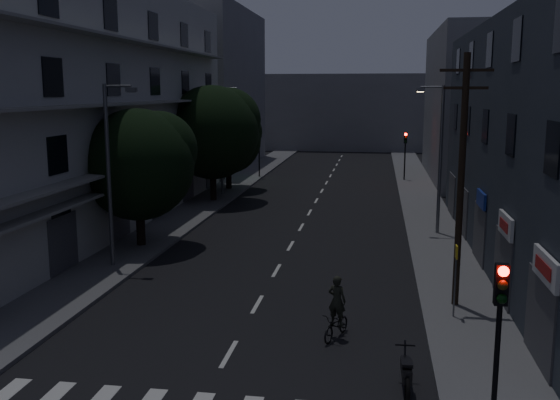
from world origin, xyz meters
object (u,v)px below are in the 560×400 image
(traffic_signal_near, at_px, (500,316))
(motorcycle, at_px, (406,374))
(utility_pole, at_px, (461,176))
(cyclist, at_px, (337,317))
(bus_stop_sign, at_px, (456,268))

(traffic_signal_near, xyz_separation_m, motorcycle, (-1.77, 2.46, -2.63))
(utility_pole, bearing_deg, motorcycle, -106.71)
(cyclist, bearing_deg, utility_pole, 62.05)
(cyclist, bearing_deg, motorcycle, -36.76)
(motorcycle, bearing_deg, bus_stop_sign, 70.08)
(utility_pole, bearing_deg, traffic_signal_near, -91.70)
(utility_pole, xyz_separation_m, cyclist, (-4.10, -3.49, -4.17))
(utility_pole, distance_m, cyclist, 6.81)
(motorcycle, xyz_separation_m, cyclist, (-2.05, 3.34, 0.23))
(traffic_signal_near, bearing_deg, motorcycle, 125.77)
(cyclist, bearing_deg, traffic_signal_near, -34.94)
(traffic_signal_near, xyz_separation_m, utility_pole, (0.28, 9.29, 1.77))
(utility_pole, relative_size, cyclist, 4.32)
(utility_pole, bearing_deg, cyclist, -139.58)
(motorcycle, bearing_deg, cyclist, 120.17)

